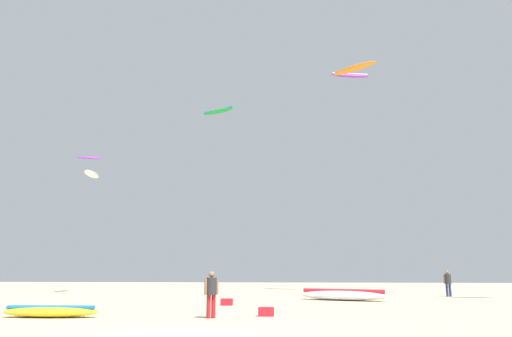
{
  "coord_description": "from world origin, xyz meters",
  "views": [
    {
      "loc": [
        2.98,
        -11.83,
        1.58
      ],
      "look_at": [
        0.0,
        21.81,
        9.0
      ],
      "focal_mm": 33.01,
      "sensor_mm": 36.0,
      "label": 1
    }
  ],
  "objects_px": {
    "person_foreground": "(211,291)",
    "kite_grounded_mid": "(343,295)",
    "kite_aloft_5": "(90,158)",
    "cooler_box": "(266,312)",
    "gear_bag": "(227,302)",
    "kite_aloft_1": "(354,68)",
    "kite_grounded_near": "(50,312)",
    "kite_aloft_2": "(92,174)",
    "person_midground": "(448,281)",
    "kite_aloft_4": "(218,111)",
    "kite_aloft_0": "(350,75)"
  },
  "relations": [
    {
      "from": "person_midground",
      "to": "kite_aloft_5",
      "type": "bearing_deg",
      "value": 69.58
    },
    {
      "from": "gear_bag",
      "to": "kite_aloft_4",
      "type": "height_order",
      "value": "kite_aloft_4"
    },
    {
      "from": "kite_grounded_mid",
      "to": "cooler_box",
      "type": "xyz_separation_m",
      "value": [
        -3.66,
        -10.02,
        -0.14
      ]
    },
    {
      "from": "kite_grounded_near",
      "to": "kite_aloft_0",
      "type": "bearing_deg",
      "value": 64.59
    },
    {
      "from": "person_midground",
      "to": "gear_bag",
      "type": "bearing_deg",
      "value": 129.89
    },
    {
      "from": "cooler_box",
      "to": "kite_aloft_4",
      "type": "relative_size",
      "value": 0.12
    },
    {
      "from": "kite_aloft_0",
      "to": "person_midground",
      "type": "bearing_deg",
      "value": -75.91
    },
    {
      "from": "kite_aloft_5",
      "to": "kite_grounded_mid",
      "type": "bearing_deg",
      "value": -38.51
    },
    {
      "from": "person_midground",
      "to": "kite_grounded_near",
      "type": "height_order",
      "value": "person_midground"
    },
    {
      "from": "kite_aloft_1",
      "to": "kite_aloft_2",
      "type": "xyz_separation_m",
      "value": [
        -21.45,
        -3.14,
        -9.65
      ]
    },
    {
      "from": "kite_grounded_near",
      "to": "cooler_box",
      "type": "distance_m",
      "value": 7.69
    },
    {
      "from": "person_foreground",
      "to": "kite_grounded_mid",
      "type": "distance_m",
      "value": 12.26
    },
    {
      "from": "kite_aloft_1",
      "to": "kite_aloft_5",
      "type": "xyz_separation_m",
      "value": [
        -27.34,
        8.83,
        -5.26
      ]
    },
    {
      "from": "person_foreground",
      "to": "kite_grounded_near",
      "type": "xyz_separation_m",
      "value": [
        -5.74,
        -0.2,
        -0.73
      ]
    },
    {
      "from": "gear_bag",
      "to": "kite_aloft_5",
      "type": "distance_m",
      "value": 33.43
    },
    {
      "from": "kite_grounded_mid",
      "to": "kite_aloft_4",
      "type": "distance_m",
      "value": 34.34
    },
    {
      "from": "kite_grounded_mid",
      "to": "gear_bag",
      "type": "height_order",
      "value": "kite_grounded_mid"
    },
    {
      "from": "kite_aloft_0",
      "to": "kite_aloft_1",
      "type": "xyz_separation_m",
      "value": [
        -0.74,
        -9.01,
        -3.23
      ]
    },
    {
      "from": "gear_bag",
      "to": "kite_aloft_2",
      "type": "distance_m",
      "value": 19.91
    },
    {
      "from": "gear_bag",
      "to": "kite_aloft_1",
      "type": "bearing_deg",
      "value": 60.78
    },
    {
      "from": "kite_grounded_near",
      "to": "person_foreground",
      "type": "bearing_deg",
      "value": 2.0
    },
    {
      "from": "kite_aloft_0",
      "to": "kite_aloft_1",
      "type": "relative_size",
      "value": 1.04
    },
    {
      "from": "person_foreground",
      "to": "kite_aloft_4",
      "type": "xyz_separation_m",
      "value": [
        -6.18,
        36.16,
        19.48
      ]
    },
    {
      "from": "kite_aloft_1",
      "to": "kite_aloft_2",
      "type": "relative_size",
      "value": 1.34
    },
    {
      "from": "kite_aloft_2",
      "to": "kite_aloft_4",
      "type": "distance_m",
      "value": 22.03
    },
    {
      "from": "kite_aloft_1",
      "to": "kite_aloft_5",
      "type": "bearing_deg",
      "value": 162.09
    },
    {
      "from": "person_foreground",
      "to": "kite_grounded_mid",
      "type": "bearing_deg",
      "value": -57.02
    },
    {
      "from": "gear_bag",
      "to": "kite_aloft_5",
      "type": "bearing_deg",
      "value": 127.72
    },
    {
      "from": "person_midground",
      "to": "kite_aloft_5",
      "type": "xyz_separation_m",
      "value": [
        -31.87,
        14.96,
        12.61
      ]
    },
    {
      "from": "kite_grounded_mid",
      "to": "kite_aloft_2",
      "type": "bearing_deg",
      "value": 157.83
    },
    {
      "from": "cooler_box",
      "to": "kite_aloft_5",
      "type": "relative_size",
      "value": 0.2
    },
    {
      "from": "kite_grounded_mid",
      "to": "cooler_box",
      "type": "distance_m",
      "value": 10.67
    },
    {
      "from": "kite_grounded_mid",
      "to": "person_foreground",
      "type": "bearing_deg",
      "value": -116.87
    },
    {
      "from": "kite_grounded_mid",
      "to": "kite_aloft_1",
      "type": "relative_size",
      "value": 1.29
    },
    {
      "from": "kite_grounded_near",
      "to": "kite_aloft_2",
      "type": "bearing_deg",
      "value": 111.78
    },
    {
      "from": "person_foreground",
      "to": "kite_grounded_near",
      "type": "height_order",
      "value": "person_foreground"
    },
    {
      "from": "person_midground",
      "to": "kite_aloft_5",
      "type": "relative_size",
      "value": 0.6
    },
    {
      "from": "kite_grounded_mid",
      "to": "kite_aloft_0",
      "type": "height_order",
      "value": "kite_aloft_0"
    },
    {
      "from": "kite_aloft_2",
      "to": "kite_aloft_5",
      "type": "distance_m",
      "value": 14.04
    },
    {
      "from": "person_midground",
      "to": "kite_grounded_mid",
      "type": "distance_m",
      "value": 8.61
    },
    {
      "from": "person_foreground",
      "to": "kite_aloft_4",
      "type": "distance_m",
      "value": 41.54
    },
    {
      "from": "person_foreground",
      "to": "kite_aloft_4",
      "type": "relative_size",
      "value": 0.35
    },
    {
      "from": "kite_aloft_5",
      "to": "cooler_box",
      "type": "bearing_deg",
      "value": -54.69
    },
    {
      "from": "kite_grounded_mid",
      "to": "kite_aloft_5",
      "type": "distance_m",
      "value": 34.2
    },
    {
      "from": "cooler_box",
      "to": "kite_aloft_4",
      "type": "bearing_deg",
      "value": 102.87
    },
    {
      "from": "kite_grounded_mid",
      "to": "kite_aloft_0",
      "type": "relative_size",
      "value": 1.24
    },
    {
      "from": "gear_bag",
      "to": "kite_aloft_2",
      "type": "xyz_separation_m",
      "value": [
        -12.85,
        12.25,
        9.02
      ]
    },
    {
      "from": "kite_aloft_1",
      "to": "gear_bag",
      "type": "bearing_deg",
      "value": -119.22
    },
    {
      "from": "kite_grounded_mid",
      "to": "kite_aloft_5",
      "type": "relative_size",
      "value": 1.93
    },
    {
      "from": "cooler_box",
      "to": "kite_aloft_5",
      "type": "xyz_separation_m",
      "value": [
        -20.99,
        29.64,
        13.42
      ]
    }
  ]
}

